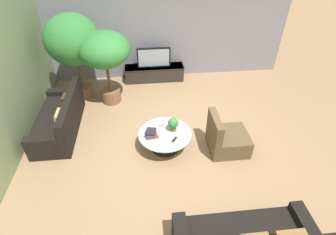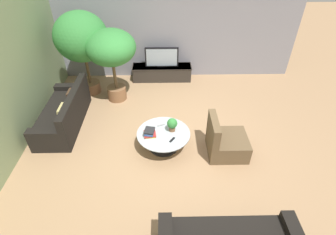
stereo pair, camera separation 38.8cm
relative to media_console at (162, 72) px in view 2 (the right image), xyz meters
name	(u,v)px [view 2 (the right image)]	position (x,y,z in m)	size (l,w,h in m)	color
ground_plane	(173,144)	(0.23, -2.94, -0.23)	(24.00, 24.00, 0.00)	#9E7A56
back_wall_stone	(170,27)	(0.23, 0.32, 1.27)	(7.40, 0.12, 3.00)	gray
side_wall_left	(2,82)	(-3.03, -2.74, 1.27)	(0.12, 7.40, 3.00)	gray
media_console	(162,72)	(0.00, 0.00, 0.00)	(1.77, 0.50, 0.44)	#2D2823
television	(162,57)	(0.00, 0.00, 0.49)	(0.97, 0.13, 0.58)	black
coffee_table	(164,137)	(0.03, -3.02, 0.05)	(1.12, 1.12, 0.40)	black
couch_by_wall	(65,114)	(-2.31, -2.15, 0.05)	(0.84, 2.02, 0.84)	black
armchair_wicker	(225,142)	(1.31, -3.19, 0.04)	(0.80, 0.76, 0.86)	brown
potted_palm_tall	(81,39)	(-2.01, -0.69, 1.33)	(1.35, 1.35, 2.23)	brown
potted_palm_corner	(111,51)	(-1.23, -1.06, 1.16)	(1.23, 1.23, 1.91)	brown
potted_plant_tabletop	(172,124)	(0.22, -2.93, 0.34)	(0.22, 0.22, 0.30)	brown
book_stack	(150,132)	(-0.25, -3.06, 0.23)	(0.27, 0.29, 0.12)	gold
remote_black	(172,140)	(0.21, -3.24, 0.18)	(0.04, 0.16, 0.02)	black
remote_silver	(161,125)	(-0.02, -2.76, 0.18)	(0.04, 0.16, 0.02)	gray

